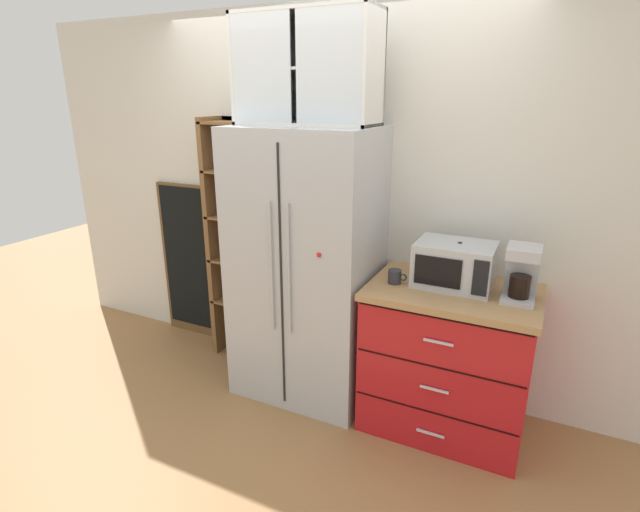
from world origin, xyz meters
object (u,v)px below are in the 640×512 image
coffee_maker (522,273)px  chalkboard_menu (192,262)px  refrigerator (306,267)px  mug_charcoal (395,277)px  microwave (454,265)px  bottle_clear (458,267)px

coffee_maker → chalkboard_menu: chalkboard_menu is taller
refrigerator → chalkboard_menu: bearing=166.4°
coffee_maker → mug_charcoal: 0.70m
refrigerator → microwave: refrigerator is taller
microwave → chalkboard_menu: (-2.18, 0.24, -0.39)m
coffee_maker → bottle_clear: (-0.35, 0.06, -0.04)m
refrigerator → bottle_clear: size_ratio=6.83×
refrigerator → mug_charcoal: bearing=-5.3°
microwave → bottle_clear: size_ratio=1.66×
refrigerator → microwave: 0.95m
coffee_maker → mug_charcoal: bearing=-174.0°
mug_charcoal → chalkboard_menu: bearing=169.1°
mug_charcoal → bottle_clear: 0.37m
chalkboard_menu → microwave: bearing=-6.4°
microwave → mug_charcoal: 0.35m
bottle_clear → chalkboard_menu: 2.25m
refrigerator → chalkboard_menu: (-1.24, 0.30, -0.25)m
refrigerator → chalkboard_menu: 1.30m
mug_charcoal → chalkboard_menu: chalkboard_menu is taller
refrigerator → mug_charcoal: (0.62, -0.06, 0.06)m
microwave → chalkboard_menu: size_ratio=0.34×
coffee_maker → mug_charcoal: (-0.68, -0.07, -0.11)m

